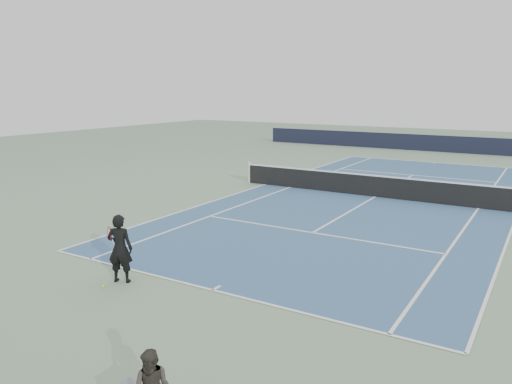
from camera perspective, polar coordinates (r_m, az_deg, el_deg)
The scene contains 6 objects.
ground at distance 22.09m, azimuth 13.46°, elevation -0.56°, with size 80.00×80.00×0.00m, color gray.
court_surface at distance 22.09m, azimuth 13.46°, elevation -0.55°, with size 10.97×23.77×0.01m, color #35597F.
tennis_net at distance 21.99m, azimuth 13.52°, elevation 0.72°, with size 12.90×0.10×1.07m.
windscreen_far at distance 39.25m, azimuth 21.59°, elevation 5.09°, with size 30.00×0.25×1.20m, color black.
tennis_player at distance 12.40m, azimuth -15.29°, elevation -6.23°, with size 0.83×0.67×1.68m.
tennis_ball at distance 12.43m, azimuth -17.08°, elevation -10.25°, with size 0.07×0.07×0.07m, color #C5DD2D.
Camera 1 is at (6.45, -20.63, 4.58)m, focal length 35.00 mm.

